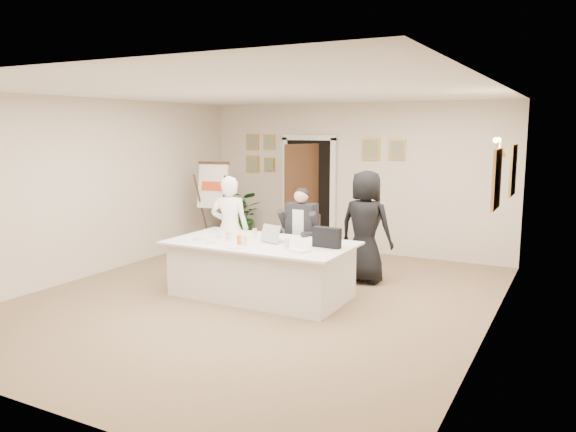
{
  "coord_description": "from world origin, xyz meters",
  "views": [
    {
      "loc": [
        3.87,
        -6.41,
        2.33
      ],
      "look_at": [
        0.15,
        0.6,
        1.08
      ],
      "focal_mm": 35.0,
      "sensor_mm": 36.0,
      "label": 1
    }
  ],
  "objects_px": {
    "oj_glass": "(239,240)",
    "steel_jug": "(228,237)",
    "paper_stack": "(299,250)",
    "standing_woman": "(366,227)",
    "seated_man": "(300,234)",
    "standing_man": "(230,228)",
    "laptop": "(275,232)",
    "potted_palm": "(240,216)",
    "flip_chart": "(215,211)",
    "laptop_bag": "(327,237)",
    "conference_table": "(261,269)"
  },
  "relations": [
    {
      "from": "standing_woman",
      "to": "laptop",
      "type": "height_order",
      "value": "standing_woman"
    },
    {
      "from": "standing_man",
      "to": "paper_stack",
      "type": "xyz_separation_m",
      "value": [
        1.61,
        -0.82,
        -0.02
      ]
    },
    {
      "from": "conference_table",
      "to": "laptop",
      "type": "relative_size",
      "value": 7.43
    },
    {
      "from": "paper_stack",
      "to": "steel_jug",
      "type": "bearing_deg",
      "value": 172.35
    },
    {
      "from": "seated_man",
      "to": "laptop",
      "type": "distance_m",
      "value": 0.92
    },
    {
      "from": "potted_palm",
      "to": "paper_stack",
      "type": "relative_size",
      "value": 3.96
    },
    {
      "from": "standing_woman",
      "to": "conference_table",
      "type": "bearing_deg",
      "value": 59.37
    },
    {
      "from": "laptop_bag",
      "to": "seated_man",
      "type": "bearing_deg",
      "value": 135.47
    },
    {
      "from": "seated_man",
      "to": "laptop_bag",
      "type": "relative_size",
      "value": 3.78
    },
    {
      "from": "laptop",
      "to": "laptop_bag",
      "type": "distance_m",
      "value": 0.79
    },
    {
      "from": "flip_chart",
      "to": "standing_man",
      "type": "height_order",
      "value": "flip_chart"
    },
    {
      "from": "flip_chart",
      "to": "potted_palm",
      "type": "relative_size",
      "value": 1.55
    },
    {
      "from": "potted_palm",
      "to": "laptop",
      "type": "distance_m",
      "value": 3.89
    },
    {
      "from": "steel_jug",
      "to": "standing_man",
      "type": "bearing_deg",
      "value": 122.32
    },
    {
      "from": "paper_stack",
      "to": "standing_woman",
      "type": "bearing_deg",
      "value": 80.28
    },
    {
      "from": "seated_man",
      "to": "standing_man",
      "type": "distance_m",
      "value": 1.09
    },
    {
      "from": "seated_man",
      "to": "paper_stack",
      "type": "relative_size",
      "value": 5.33
    },
    {
      "from": "seated_man",
      "to": "standing_woman",
      "type": "xyz_separation_m",
      "value": [
        0.91,
        0.39,
        0.13
      ]
    },
    {
      "from": "conference_table",
      "to": "flip_chart",
      "type": "distance_m",
      "value": 3.05
    },
    {
      "from": "seated_man",
      "to": "oj_glass",
      "type": "xyz_separation_m",
      "value": [
        -0.26,
        -1.31,
        0.11
      ]
    },
    {
      "from": "conference_table",
      "to": "standing_woman",
      "type": "bearing_deg",
      "value": 53.74
    },
    {
      "from": "flip_chart",
      "to": "laptop",
      "type": "height_order",
      "value": "flip_chart"
    },
    {
      "from": "flip_chart",
      "to": "steel_jug",
      "type": "height_order",
      "value": "flip_chart"
    },
    {
      "from": "steel_jug",
      "to": "potted_palm",
      "type": "bearing_deg",
      "value": 120.18
    },
    {
      "from": "laptop_bag",
      "to": "paper_stack",
      "type": "xyz_separation_m",
      "value": [
        -0.23,
        -0.37,
        -0.12
      ]
    },
    {
      "from": "flip_chart",
      "to": "laptop",
      "type": "relative_size",
      "value": 4.9
    },
    {
      "from": "laptop_bag",
      "to": "steel_jug",
      "type": "height_order",
      "value": "laptop_bag"
    },
    {
      "from": "oj_glass",
      "to": "steel_jug",
      "type": "bearing_deg",
      "value": 147.64
    },
    {
      "from": "paper_stack",
      "to": "oj_glass",
      "type": "xyz_separation_m",
      "value": [
        -0.88,
        -0.03,
        0.05
      ]
    },
    {
      "from": "conference_table",
      "to": "laptop",
      "type": "height_order",
      "value": "laptop"
    },
    {
      "from": "laptop_bag",
      "to": "standing_woman",
      "type": "bearing_deg",
      "value": 89.78
    },
    {
      "from": "conference_table",
      "to": "standing_woman",
      "type": "height_order",
      "value": "standing_woman"
    },
    {
      "from": "potted_palm",
      "to": "paper_stack",
      "type": "xyz_separation_m",
      "value": [
        3.05,
        -3.35,
        0.25
      ]
    },
    {
      "from": "standing_woman",
      "to": "potted_palm",
      "type": "bearing_deg",
      "value": -21.14
    },
    {
      "from": "flip_chart",
      "to": "laptop",
      "type": "bearing_deg",
      "value": -39.41
    },
    {
      "from": "conference_table",
      "to": "laptop_bag",
      "type": "relative_size",
      "value": 6.6
    },
    {
      "from": "seated_man",
      "to": "laptop",
      "type": "bearing_deg",
      "value": -81.03
    },
    {
      "from": "conference_table",
      "to": "oj_glass",
      "type": "relative_size",
      "value": 19.57
    },
    {
      "from": "flip_chart",
      "to": "oj_glass",
      "type": "distance_m",
      "value": 3.15
    },
    {
      "from": "oj_glass",
      "to": "seated_man",
      "type": "bearing_deg",
      "value": 78.91
    },
    {
      "from": "conference_table",
      "to": "oj_glass",
      "type": "xyz_separation_m",
      "value": [
        -0.15,
        -0.32,
        0.45
      ]
    },
    {
      "from": "standing_woman",
      "to": "steel_jug",
      "type": "height_order",
      "value": "standing_woman"
    },
    {
      "from": "flip_chart",
      "to": "seated_man",
      "type": "bearing_deg",
      "value": -24.45
    },
    {
      "from": "steel_jug",
      "to": "flip_chart",
      "type": "bearing_deg",
      "value": 128.97
    },
    {
      "from": "standing_man",
      "to": "oj_glass",
      "type": "relative_size",
      "value": 12.41
    },
    {
      "from": "potted_palm",
      "to": "paper_stack",
      "type": "height_order",
      "value": "potted_palm"
    },
    {
      "from": "standing_man",
      "to": "oj_glass",
      "type": "bearing_deg",
      "value": 110.4
    },
    {
      "from": "conference_table",
      "to": "oj_glass",
      "type": "distance_m",
      "value": 0.57
    },
    {
      "from": "oj_glass",
      "to": "flip_chart",
      "type": "bearing_deg",
      "value": 131.09
    },
    {
      "from": "standing_woman",
      "to": "paper_stack",
      "type": "xyz_separation_m",
      "value": [
        -0.29,
        -1.67,
        -0.07
      ]
    }
  ]
}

